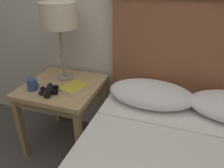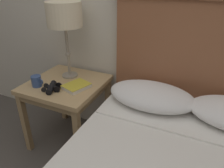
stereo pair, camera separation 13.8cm
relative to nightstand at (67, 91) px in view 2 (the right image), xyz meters
name	(u,v)px [view 2 (the right image)]	position (x,y,z in m)	size (l,w,h in m)	color
nightstand	(67,91)	(0.00, 0.00, 0.00)	(0.58, 0.58, 0.59)	tan
table_lamp	(64,16)	(-0.04, 0.12, 0.57)	(0.27, 0.27, 0.60)	gray
book_on_nightstand	(76,86)	(0.13, -0.05, 0.09)	(0.20, 0.23, 0.03)	silver
binoculars_pair	(52,87)	(-0.02, -0.15, 0.10)	(0.16, 0.16, 0.05)	black
coffee_mug	(37,81)	(-0.16, -0.15, 0.12)	(0.10, 0.08, 0.08)	#334C84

